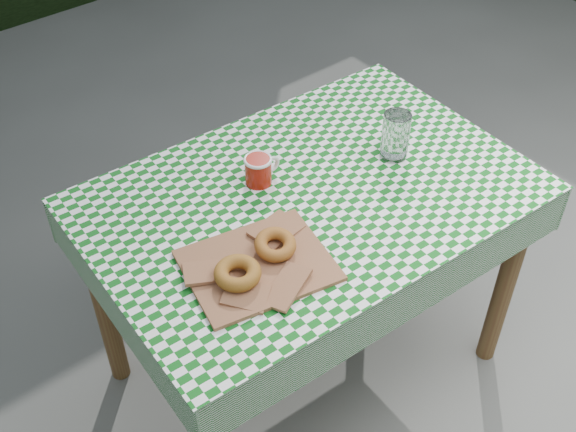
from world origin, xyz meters
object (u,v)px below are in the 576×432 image
at_px(paper_bag, 258,264).
at_px(drinking_glass, 395,136).
at_px(coffee_mug, 258,171).
at_px(table, 307,288).

xyz_separation_m(paper_bag, drinking_glass, (0.56, 0.10, 0.06)).
xyz_separation_m(coffee_mug, drinking_glass, (0.37, -0.15, 0.03)).
bearing_deg(paper_bag, coffee_mug, 52.18).
height_order(table, coffee_mug, coffee_mug).
relative_size(table, drinking_glass, 8.35).
distance_m(table, drinking_glass, 0.54).
bearing_deg(coffee_mug, paper_bag, -126.03).
distance_m(paper_bag, coffee_mug, 0.32).
bearing_deg(coffee_mug, table, -55.74).
bearing_deg(table, coffee_mug, 125.88).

